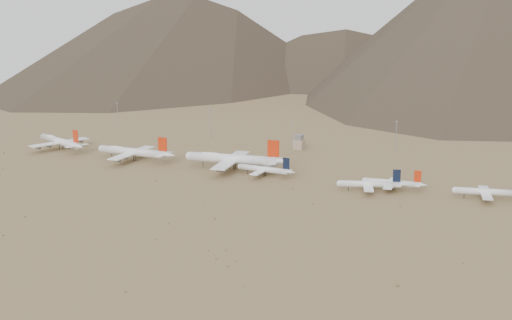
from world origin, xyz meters
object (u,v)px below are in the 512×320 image
at_px(widebody_west, 60,141).
at_px(widebody_east, 233,159).
at_px(widebody_centre, 134,152).
at_px(narrowbody_b, 371,184).
at_px(narrowbody_a, 265,169).
at_px(control_tower, 299,143).

height_order(widebody_west, widebody_east, widebody_east).
bearing_deg(widebody_east, widebody_centre, 175.76).
bearing_deg(widebody_west, widebody_centre, 15.01).
height_order(widebody_centre, narrowbody_b, widebody_centre).
height_order(widebody_east, narrowbody_a, widebody_east).
height_order(widebody_east, narrowbody_b, widebody_east).
bearing_deg(narrowbody_a, narrowbody_b, -4.58).
bearing_deg(narrowbody_b, widebody_centre, 158.56).
xyz_separation_m(widebody_east, narrowbody_b, (106.78, -13.27, -3.24)).
height_order(widebody_centre, control_tower, widebody_centre).
bearing_deg(control_tower, narrowbody_b, -47.50).
bearing_deg(widebody_west, control_tower, 46.61).
relative_size(widebody_centre, widebody_east, 0.87).
bearing_deg(widebody_centre, narrowbody_a, -1.49).
bearing_deg(widebody_east, narrowbody_a, -23.01).
distance_m(widebody_east, control_tower, 87.27).
bearing_deg(narrowbody_a, widebody_west, 178.20).
relative_size(widebody_centre, control_tower, 5.69).
bearing_deg(widebody_west, widebody_east, 20.56).
height_order(narrowbody_a, control_tower, narrowbody_a).
xyz_separation_m(widebody_centre, widebody_east, (81.53, 7.75, 1.11)).
xyz_separation_m(widebody_east, control_tower, (16.06, 85.74, -2.78)).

